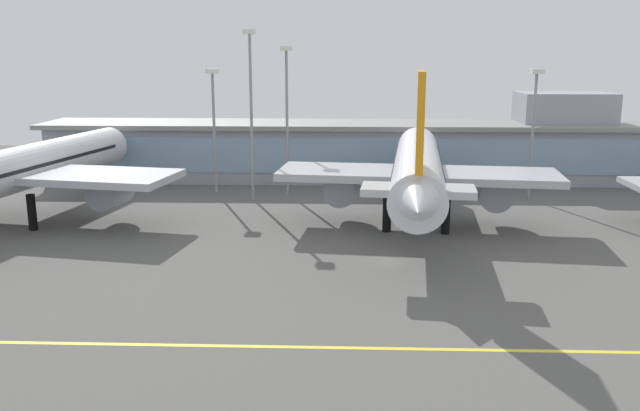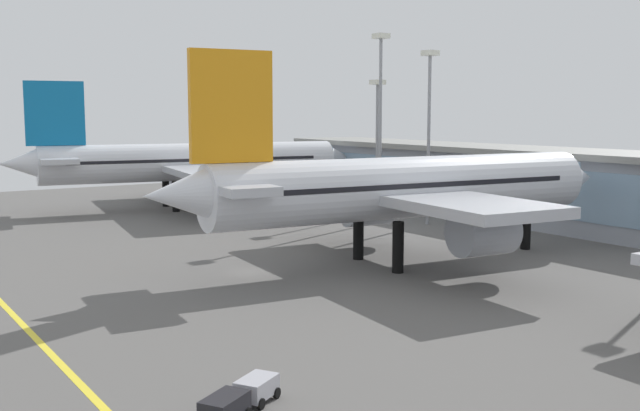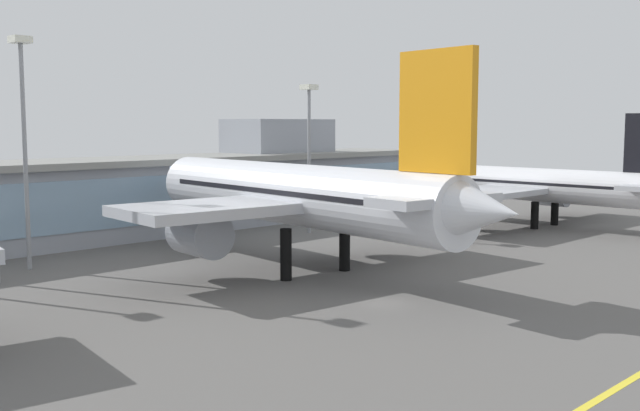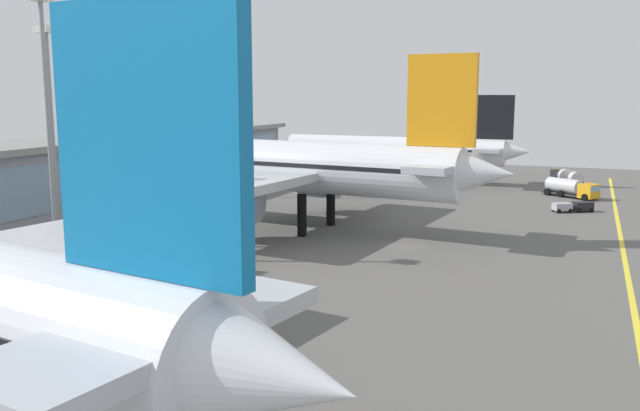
{
  "view_description": "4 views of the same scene",
  "coord_description": "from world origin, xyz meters",
  "px_view_note": "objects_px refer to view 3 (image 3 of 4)",
  "views": [
    {
      "loc": [
        -4.86,
        -69.5,
        22.3
      ],
      "look_at": [
        -7.89,
        13.03,
        3.21
      ],
      "focal_mm": 37.2,
      "sensor_mm": 36.0,
      "label": 1
    },
    {
      "loc": [
        62.05,
        -33.29,
        15.23
      ],
      "look_at": [
        -0.48,
        8.45,
        5.79
      ],
      "focal_mm": 42.11,
      "sensor_mm": 36.0,
      "label": 2
    },
    {
      "loc": [
        -46.7,
        -38.39,
        14.64
      ],
      "look_at": [
        5.62,
        12.86,
        6.69
      ],
      "focal_mm": 42.02,
      "sensor_mm": 36.0,
      "label": 3
    },
    {
      "loc": [
        -69.98,
        -18.13,
        16.52
      ],
      "look_at": [
        -1.45,
        9.38,
        4.12
      ],
      "focal_mm": 37.89,
      "sensor_mm": 36.0,
      "label": 4
    }
  ],
  "objects_px": {
    "airliner_far_right": "(527,185)",
    "apron_light_mast_east": "(23,118)",
    "airliner_near_right": "(296,196)",
    "apron_light_mast_centre": "(309,134)"
  },
  "relations": [
    {
      "from": "airliner_far_right",
      "to": "apron_light_mast_east",
      "type": "xyz_separation_m",
      "value": [
        -65.73,
        19.13,
        9.41
      ]
    },
    {
      "from": "airliner_near_right",
      "to": "apron_light_mast_east",
      "type": "distance_m",
      "value": 28.21
    },
    {
      "from": "airliner_far_right",
      "to": "apron_light_mast_centre",
      "type": "bearing_deg",
      "value": 59.22
    },
    {
      "from": "airliner_near_right",
      "to": "airliner_far_right",
      "type": "bearing_deg",
      "value": -83.16
    },
    {
      "from": "apron_light_mast_centre",
      "to": "airliner_far_right",
      "type": "bearing_deg",
      "value": -31.44
    },
    {
      "from": "airliner_near_right",
      "to": "apron_light_mast_centre",
      "type": "height_order",
      "value": "airliner_near_right"
    },
    {
      "from": "airliner_near_right",
      "to": "apron_light_mast_east",
      "type": "height_order",
      "value": "apron_light_mast_east"
    },
    {
      "from": "apron_light_mast_east",
      "to": "airliner_near_right",
      "type": "bearing_deg",
      "value": -46.86
    },
    {
      "from": "apron_light_mast_centre",
      "to": "apron_light_mast_east",
      "type": "distance_m",
      "value": 38.0
    },
    {
      "from": "apron_light_mast_centre",
      "to": "airliner_near_right",
      "type": "bearing_deg",
      "value": -137.57
    }
  ]
}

